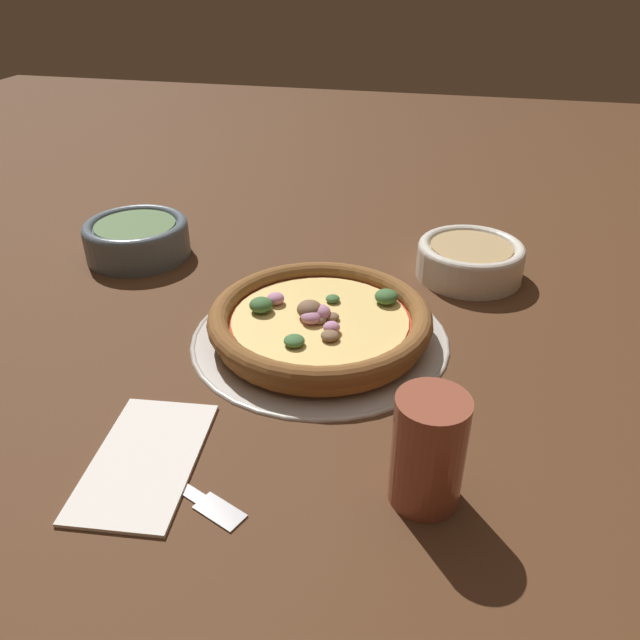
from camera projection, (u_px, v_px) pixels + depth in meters
ground_plane at (320, 339)px, 0.77m from camera, size 3.00×3.00×0.00m
pizza_tray at (320, 336)px, 0.76m from camera, size 0.32×0.32×0.01m
pizza at (320, 320)px, 0.75m from camera, size 0.27×0.27×0.04m
bowl_near at (470, 258)px, 0.90m from camera, size 0.15×0.15×0.05m
bowl_far at (137, 237)px, 0.96m from camera, size 0.16×0.16×0.06m
drinking_cup at (428, 450)px, 0.52m from camera, size 0.06×0.06×0.11m
napkin at (145, 458)px, 0.58m from camera, size 0.18×0.11×0.01m
fork at (181, 487)px, 0.56m from camera, size 0.08×0.16×0.00m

